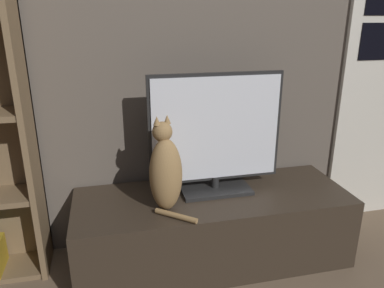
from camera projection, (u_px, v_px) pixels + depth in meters
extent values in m
cube|color=#60564C|center=(200.00, 29.00, 2.12)|extent=(4.80, 0.05, 2.60)
cube|color=#33281E|center=(212.00, 227.00, 2.18)|extent=(1.55, 0.56, 0.41)
cube|color=black|center=(215.00, 188.00, 2.17)|extent=(0.40, 0.24, 0.02)
cylinder|color=black|center=(215.00, 182.00, 2.16)|extent=(0.04, 0.04, 0.06)
cube|color=black|center=(216.00, 128.00, 2.06)|extent=(0.75, 0.02, 0.61)
cube|color=white|center=(216.00, 129.00, 2.05)|extent=(0.71, 0.01, 0.58)
ellipsoid|color=#997547|center=(166.00, 175.00, 1.90)|extent=(0.21, 0.19, 0.39)
ellipsoid|color=black|center=(162.00, 175.00, 1.95)|extent=(0.10, 0.07, 0.21)
sphere|color=#997547|center=(162.00, 132.00, 1.85)|extent=(0.12, 0.12, 0.10)
cone|color=#997547|center=(157.00, 121.00, 1.82)|extent=(0.04, 0.04, 0.04)
cone|color=#997547|center=(167.00, 119.00, 1.84)|extent=(0.04, 0.04, 0.04)
cylinder|color=#997547|center=(176.00, 216.00, 1.87)|extent=(0.20, 0.17, 0.03)
cube|color=brown|center=(25.00, 113.00, 1.88)|extent=(0.03, 0.28, 1.83)
cube|color=black|center=(375.00, 42.00, 2.33)|extent=(0.20, 0.01, 0.22)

